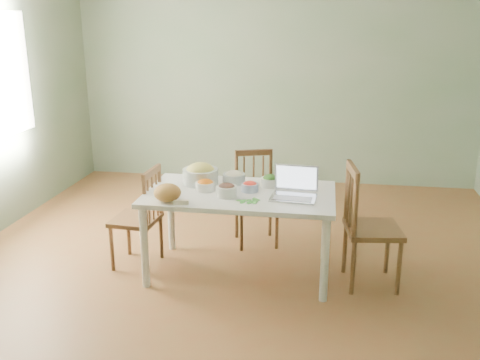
% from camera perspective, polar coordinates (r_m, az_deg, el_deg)
% --- Properties ---
extents(floor, '(5.00, 5.00, 0.00)m').
position_cam_1_polar(floor, '(4.66, 0.48, -8.83)').
color(floor, brown).
rests_on(floor, ground).
extents(wall_back, '(5.00, 0.00, 2.70)m').
position_cam_1_polar(wall_back, '(6.71, 3.84, 11.16)').
color(wall_back, gray).
rests_on(wall_back, ground).
extents(wall_front, '(5.00, 0.00, 2.70)m').
position_cam_1_polar(wall_front, '(1.89, -11.16, -4.41)').
color(wall_front, gray).
rests_on(wall_front, ground).
extents(dining_table, '(1.50, 0.84, 0.70)m').
position_cam_1_polar(dining_table, '(4.35, -0.00, -5.70)').
color(dining_table, white).
rests_on(dining_table, floor).
extents(chair_far, '(0.47, 0.46, 0.86)m').
position_cam_1_polar(chair_far, '(4.88, 1.78, -2.10)').
color(chair_far, '#452712').
rests_on(chair_far, floor).
extents(chair_left, '(0.39, 0.40, 0.86)m').
position_cam_1_polar(chair_left, '(4.54, -11.17, -3.93)').
color(chair_left, '#452712').
rests_on(chair_left, floor).
extents(chair_right, '(0.46, 0.48, 0.97)m').
position_cam_1_polar(chair_right, '(4.25, 14.13, -4.86)').
color(chair_right, '#452712').
rests_on(chair_right, floor).
extents(bread_boule, '(0.21, 0.21, 0.13)m').
position_cam_1_polar(bread_boule, '(4.03, -7.82, -1.35)').
color(bread_boule, '#A9833A').
rests_on(bread_boule, dining_table).
extents(butter_stick, '(0.12, 0.05, 0.03)m').
position_cam_1_polar(butter_stick, '(3.97, -6.34, -2.39)').
color(butter_stick, beige).
rests_on(butter_stick, dining_table).
extents(bowl_squash, '(0.39, 0.39, 0.17)m').
position_cam_1_polar(bowl_squash, '(4.42, -4.28, 0.67)').
color(bowl_squash, '#D5BB69').
rests_on(bowl_squash, dining_table).
extents(bowl_carrot, '(0.17, 0.17, 0.09)m').
position_cam_1_polar(bowl_carrot, '(4.26, -3.75, -0.55)').
color(bowl_carrot, '#DC5700').
rests_on(bowl_carrot, dining_table).
extents(bowl_onion, '(0.21, 0.21, 0.10)m').
position_cam_1_polar(bowl_onion, '(4.44, -0.65, 0.31)').
color(bowl_onion, '#F5EBB9').
rests_on(bowl_onion, dining_table).
extents(bowl_mushroom, '(0.16, 0.16, 0.10)m').
position_cam_1_polar(bowl_mushroom, '(4.10, -1.45, -1.09)').
color(bowl_mushroom, '#341C17').
rests_on(bowl_mushroom, dining_table).
extents(bowl_redpep, '(0.15, 0.15, 0.08)m').
position_cam_1_polar(bowl_redpep, '(4.23, 1.07, -0.69)').
color(bowl_redpep, '#B53414').
rests_on(bowl_redpep, dining_table).
extents(bowl_broccoli, '(0.16, 0.16, 0.10)m').
position_cam_1_polar(bowl_broccoli, '(4.36, 3.26, -0.08)').
color(bowl_broccoli, black).
rests_on(bowl_broccoli, dining_table).
extents(flatbread, '(0.26, 0.26, 0.02)m').
position_cam_1_polar(flatbread, '(4.48, 4.20, -0.13)').
color(flatbread, beige).
rests_on(flatbread, dining_table).
extents(basil_bunch, '(0.19, 0.19, 0.02)m').
position_cam_1_polar(basil_bunch, '(4.01, 0.78, -2.14)').
color(basil_bunch, '#227224').
rests_on(basil_bunch, dining_table).
extents(laptop, '(0.37, 0.32, 0.24)m').
position_cam_1_polar(laptop, '(4.05, 5.80, -0.43)').
color(laptop, silver).
rests_on(laptop, dining_table).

